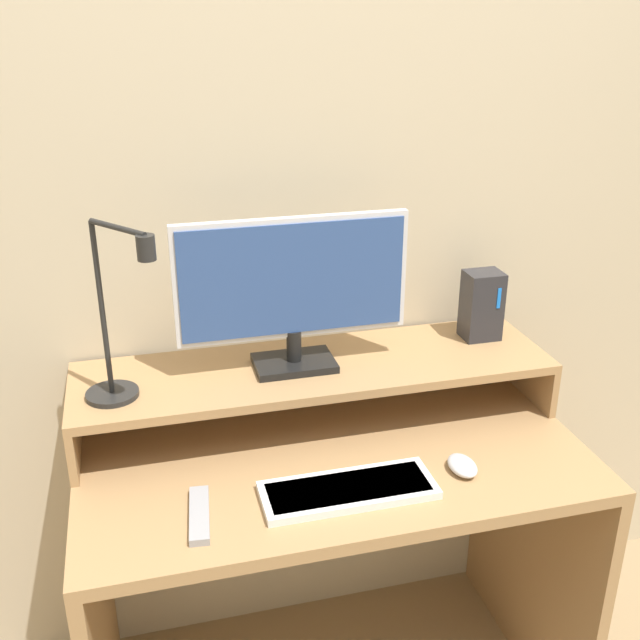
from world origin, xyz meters
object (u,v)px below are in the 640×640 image
at_px(desk_lamp, 117,339).
at_px(remote_control, 199,515).
at_px(monitor, 293,287).
at_px(router_dock, 482,305).
at_px(mouse, 462,466).
at_px(keyboard, 348,490).

relative_size(desk_lamp, remote_control, 2.31).
bearing_deg(monitor, router_dock, 4.96).
height_order(router_dock, mouse, router_dock).
xyz_separation_m(monitor, remote_control, (-0.27, -0.34, -0.34)).
bearing_deg(desk_lamp, mouse, -18.70).
distance_m(desk_lamp, remote_control, 0.41).
bearing_deg(mouse, keyboard, -176.56).
relative_size(monitor, desk_lamp, 1.34).
relative_size(monitor, keyboard, 1.48).
distance_m(desk_lamp, router_dock, 0.92).
height_order(desk_lamp, remote_control, desk_lamp).
bearing_deg(remote_control, keyboard, 0.32).
xyz_separation_m(keyboard, remote_control, (-0.31, -0.00, -0.00)).
relative_size(desk_lamp, mouse, 4.50).
bearing_deg(monitor, mouse, -45.95).
bearing_deg(mouse, remote_control, -178.24).
relative_size(desk_lamp, keyboard, 1.11).
height_order(monitor, desk_lamp, desk_lamp).
distance_m(router_dock, keyboard, 0.65).
relative_size(desk_lamp, router_dock, 2.27).
distance_m(keyboard, mouse, 0.27).
xyz_separation_m(monitor, router_dock, (0.51, 0.04, -0.11)).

